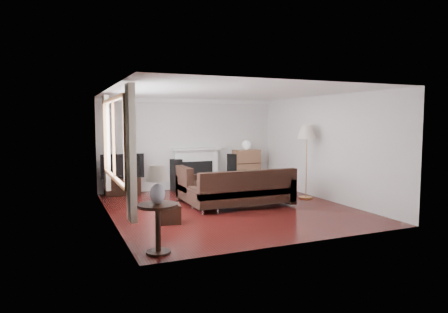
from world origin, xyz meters
name	(u,v)px	position (x,y,z in m)	size (l,w,h in m)	color
room	(229,151)	(0.00, 0.00, 1.25)	(5.10, 5.60, 2.54)	#47120F
window	(114,139)	(-2.45, -0.20, 1.55)	(0.12, 2.74, 1.54)	brown
curtain_near	(131,153)	(-2.40, -1.72, 1.40)	(0.10, 0.35, 2.10)	white
curtain_far	(107,143)	(-2.40, 1.32, 1.40)	(0.10, 0.35, 2.10)	white
fireplace	(196,168)	(0.15, 2.64, 0.57)	(1.40, 0.26, 1.15)	white
tv_stand	(122,186)	(-1.90, 2.50, 0.22)	(0.88, 0.40, 0.44)	black
television	(122,166)	(-1.90, 2.50, 0.75)	(1.07, 0.14, 0.62)	black
speaker_left	(176,175)	(-0.45, 2.55, 0.43)	(0.24, 0.29, 0.86)	black
speaker_right	(233,170)	(1.23, 2.54, 0.47)	(0.26, 0.32, 0.95)	black
bookshelf	(246,168)	(1.66, 2.53, 0.53)	(0.77, 0.36, 1.06)	#895D3F
globe_lamp	(246,145)	(1.66, 2.53, 1.19)	(0.27, 0.27, 0.27)	white
sectional_sofa	(242,189)	(0.28, -0.06, 0.40)	(2.46, 1.80, 0.79)	black
coffee_table	(221,188)	(0.37, 1.39, 0.20)	(1.01, 0.55, 0.40)	#9E7E4B
footstool	(169,214)	(-1.55, -0.74, 0.17)	(0.41, 0.41, 0.35)	black
floor_lamp	(306,162)	(2.17, 0.26, 0.90)	(0.46, 0.46, 1.79)	#B1773D
side_table	(158,229)	(-2.15, -2.34, 0.36)	(0.57, 0.57, 0.72)	black
table_lamp	(157,185)	(-2.15, -2.34, 0.99)	(0.33, 0.33, 0.54)	silver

